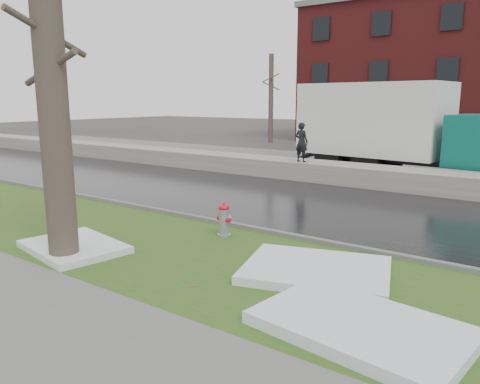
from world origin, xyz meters
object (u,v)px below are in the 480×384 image
Objects in this scene: tree at (51,72)px; worker at (301,142)px; box_truck at (401,127)px; fire_hydrant at (224,218)px.

worker is at bearing 93.64° from tree.
tree is 11.53m from worker.
box_truck is at bearing 81.55° from tree.
worker is at bearing -125.10° from box_truck.
fire_hydrant is 8.58m from worker.
worker is (-0.72, 11.31, -2.17)m from tree.
tree reaches higher than worker.
tree is 0.62× the size of box_truck.
tree reaches higher than box_truck.
tree is at bearing 99.68° from worker.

